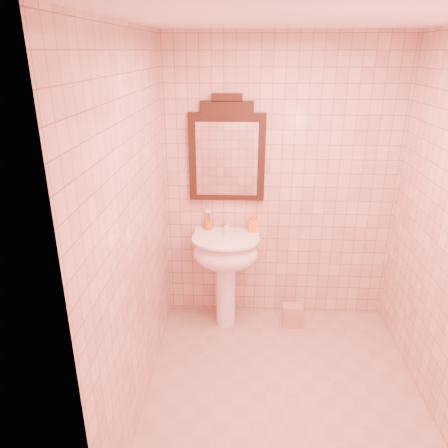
{
  "coord_description": "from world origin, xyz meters",
  "views": [
    {
      "loc": [
        -0.32,
        -2.53,
        2.35
      ],
      "look_at": [
        -0.46,
        0.55,
        1.12
      ],
      "focal_mm": 35.0,
      "sensor_mm": 36.0,
      "label": 1
    }
  ],
  "objects_px": {
    "soap_dispenser": "(253,223)",
    "mirror": "(227,153)",
    "pedestal_sink": "(226,259)",
    "toothbrush_cup": "(208,224)",
    "towel": "(292,315)"
  },
  "relations": [
    {
      "from": "mirror",
      "to": "towel",
      "type": "height_order",
      "value": "mirror"
    },
    {
      "from": "mirror",
      "to": "soap_dispenser",
      "type": "bearing_deg",
      "value": -13.63
    },
    {
      "from": "toothbrush_cup",
      "to": "pedestal_sink",
      "type": "bearing_deg",
      "value": -47.79
    },
    {
      "from": "pedestal_sink",
      "to": "toothbrush_cup",
      "type": "height_order",
      "value": "toothbrush_cup"
    },
    {
      "from": "soap_dispenser",
      "to": "towel",
      "type": "relative_size",
      "value": 0.81
    },
    {
      "from": "pedestal_sink",
      "to": "towel",
      "type": "distance_m",
      "value": 0.83
    },
    {
      "from": "towel",
      "to": "mirror",
      "type": "bearing_deg",
      "value": 161.56
    },
    {
      "from": "mirror",
      "to": "towel",
      "type": "xyz_separation_m",
      "value": [
        0.61,
        -0.2,
        -1.45
      ]
    },
    {
      "from": "pedestal_sink",
      "to": "mirror",
      "type": "xyz_separation_m",
      "value": [
        0.0,
        0.2,
        0.89
      ]
    },
    {
      "from": "toothbrush_cup",
      "to": "towel",
      "type": "height_order",
      "value": "toothbrush_cup"
    },
    {
      "from": "soap_dispenser",
      "to": "mirror",
      "type": "bearing_deg",
      "value": 159.57
    },
    {
      "from": "mirror",
      "to": "toothbrush_cup",
      "type": "height_order",
      "value": "mirror"
    },
    {
      "from": "pedestal_sink",
      "to": "mirror",
      "type": "distance_m",
      "value": 0.91
    },
    {
      "from": "soap_dispenser",
      "to": "toothbrush_cup",
      "type": "bearing_deg",
      "value": 168.27
    },
    {
      "from": "mirror",
      "to": "toothbrush_cup",
      "type": "bearing_deg",
      "value": -172.46
    }
  ]
}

